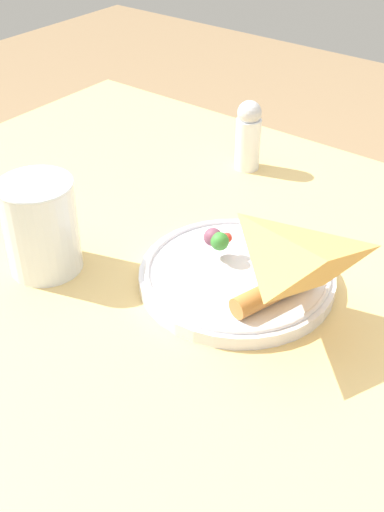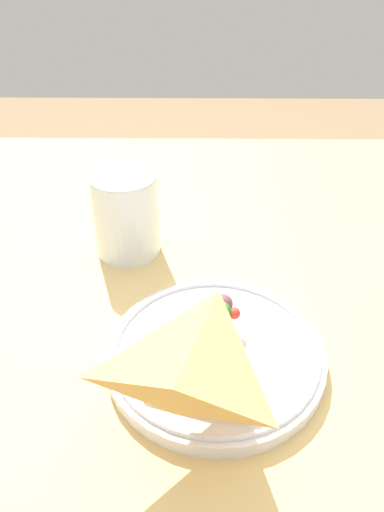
{
  "view_description": "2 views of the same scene",
  "coord_description": "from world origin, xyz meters",
  "views": [
    {
      "loc": [
        -0.34,
        0.45,
        1.21
      ],
      "look_at": [
        0.01,
        -0.0,
        0.8
      ],
      "focal_mm": 45.0,
      "sensor_mm": 36.0,
      "label": 1
    },
    {
      "loc": [
        -0.38,
        -0.02,
        1.15
      ],
      "look_at": [
        0.06,
        -0.01,
        0.82
      ],
      "focal_mm": 35.0,
      "sensor_mm": 36.0,
      "label": 2
    }
  ],
  "objects": [
    {
      "name": "milk_glass",
      "position": [
        0.17,
        0.07,
        0.81
      ],
      "size": [
        0.09,
        0.09,
        0.11
      ],
      "color": "white",
      "rests_on": "dining_table"
    },
    {
      "name": "dining_table",
      "position": [
        0.0,
        0.0,
        0.65
      ],
      "size": [
        1.09,
        0.84,
        0.76
      ],
      "color": "#DBB770",
      "rests_on": "ground_plane"
    },
    {
      "name": "plate_pizza",
      "position": [
        -0.03,
        -0.04,
        0.77
      ],
      "size": [
        0.22,
        0.22,
        0.05
      ],
      "color": "white",
      "rests_on": "dining_table"
    }
  ]
}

